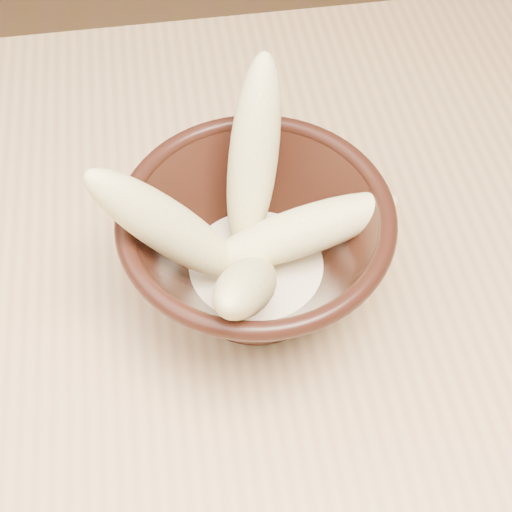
{
  "coord_description": "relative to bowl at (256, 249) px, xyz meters",
  "views": [
    {
      "loc": [
        0.16,
        -0.21,
        1.19
      ],
      "look_at": [
        0.2,
        0.07,
        0.8
      ],
      "focal_mm": 50.0,
      "sensor_mm": 36.0,
      "label": 1
    }
  ],
  "objects": [
    {
      "name": "banana_across",
      "position": [
        0.03,
        -0.0,
        0.01
      ],
      "size": [
        0.14,
        0.04,
        0.06
      ],
      "primitive_type": "ellipsoid",
      "rotation": [
        1.33,
        0.0,
        1.64
      ],
      "color": "#C6BB75",
      "rests_on": "bowl"
    },
    {
      "name": "banana_front",
      "position": [
        -0.01,
        -0.04,
        0.02
      ],
      "size": [
        0.07,
        0.11,
        0.11
      ],
      "primitive_type": "ellipsoid",
      "rotation": [
        0.77,
        0.0,
        -0.39
      ],
      "color": "#C6BB75",
      "rests_on": "bowl"
    },
    {
      "name": "banana_upright",
      "position": [
        0.0,
        0.04,
        0.04
      ],
      "size": [
        0.07,
        0.1,
        0.14
      ],
      "primitive_type": "ellipsoid",
      "rotation": [
        0.5,
        0.0,
        2.76
      ],
      "color": "#C6BB75",
      "rests_on": "bowl"
    },
    {
      "name": "banana_left",
      "position": [
        -0.05,
        -0.0,
        0.04
      ],
      "size": [
        0.11,
        0.03,
        0.13
      ],
      "primitive_type": "ellipsoid",
      "rotation": [
        0.62,
        0.0,
        -1.58
      ],
      "color": "#C6BB75",
      "rests_on": "bowl"
    },
    {
      "name": "milk_puddle",
      "position": [
        -0.0,
        -0.0,
        -0.02
      ],
      "size": [
        0.1,
        0.1,
        0.01
      ],
      "primitive_type": "cylinder",
      "color": "beige",
      "rests_on": "bowl"
    },
    {
      "name": "bowl",
      "position": [
        0.0,
        0.0,
        0.0
      ],
      "size": [
        0.18,
        0.18,
        0.1
      ],
      "rotation": [
        0.0,
        0.0,
        0.12
      ],
      "color": "black",
      "rests_on": "table"
    }
  ]
}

